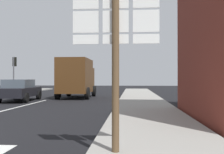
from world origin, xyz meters
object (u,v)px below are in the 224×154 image
Objects in this scene: traffic_light_far_left at (14,67)px; route_sign_post at (116,53)px; delivery_truck at (77,77)px; sedan_far at (20,90)px.

route_sign_post is at bearing -59.82° from traffic_light_far_left.
delivery_truck is 1.57× the size of route_sign_post.
route_sign_post is (7.29, -11.88, 1.24)m from sedan_far.
delivery_truck is at bearing 44.17° from sedan_far.
route_sign_post reaches higher than sedan_far.
delivery_truck is 8.48m from traffic_light_far_left.
traffic_light_far_left is (-11.26, 19.36, 0.70)m from route_sign_post.
delivery_truck is (3.24, 3.14, 0.89)m from sedan_far.
traffic_light_far_left is at bearing 120.18° from route_sign_post.
delivery_truck reaches higher than sedan_far.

